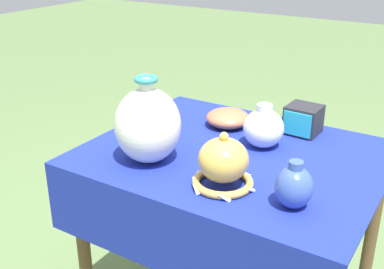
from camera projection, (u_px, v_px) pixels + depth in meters
display_table at (232, 180)px, 1.56m from camera, size 0.92×0.75×0.76m
vase_tall_bulbous at (148, 125)px, 1.43m from camera, size 0.20×0.20×0.27m
vase_dome_bell at (223, 165)px, 1.31m from camera, size 0.18×0.18×0.16m
mosaic_tile_box at (303, 120)px, 1.66m from camera, size 0.12×0.12×0.10m
jar_round_porcelain at (263, 128)px, 1.55m from camera, size 0.13×0.13×0.14m
cup_wide_charcoal at (147, 128)px, 1.62m from camera, size 0.10×0.10×0.07m
bowl_shallow_terracotta at (228, 118)px, 1.72m from camera, size 0.16×0.16×0.06m
jar_round_cobalt at (294, 187)px, 1.21m from camera, size 0.10×0.10×0.13m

